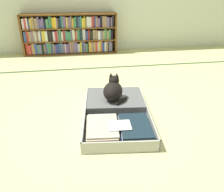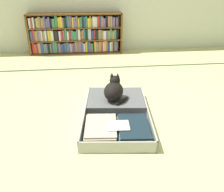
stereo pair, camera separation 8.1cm
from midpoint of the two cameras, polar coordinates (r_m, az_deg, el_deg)
ground_plane at (r=2.18m, az=-1.18°, el=-4.60°), size 10.00×10.00×0.00m
tatami_border at (r=3.42m, az=-4.31°, el=7.05°), size 4.80×0.05×0.00m
bookshelf at (r=4.19m, az=-11.16°, el=14.94°), size 1.62×0.25×0.69m
open_suitcase at (r=2.14m, az=-0.07°, el=-3.89°), size 0.69×1.04×0.10m
black_cat at (r=2.20m, az=-0.72°, el=1.47°), size 0.28×0.30×0.26m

